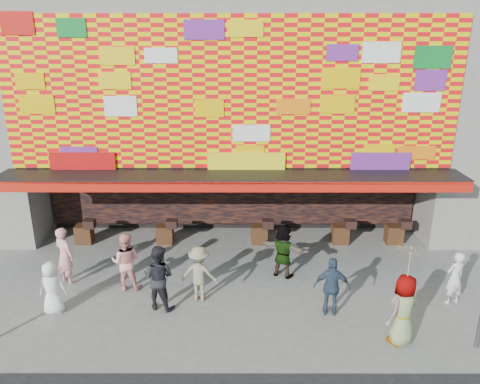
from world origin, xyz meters
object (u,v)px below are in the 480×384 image
Objects in this scene: ped_c at (158,277)px; ped_d at (199,274)px; ped_a at (52,288)px; ped_g at (403,310)px; ped_f at (283,251)px; parasol at (409,265)px; ped_h at (455,278)px; ped_e at (332,287)px; ped_i at (126,262)px; ped_b at (65,255)px.

ped_c reaches higher than ped_d.
ped_g is at bearing 169.06° from ped_a.
ped_g is at bearing 155.80° from ped_f.
ped_d is 5.76m from parasol.
ped_d is at bearing -20.80° from ped_h.
ped_f is (3.66, 1.82, -0.07)m from ped_c.
ped_i is (-5.97, 1.39, 0.05)m from ped_e.
ped_d reaches higher than ped_h.
ped_c is at bearing 54.15° from ped_f.
ped_e reaches higher than ped_d.
ped_f is 1.09× the size of ped_h.
ped_c is 1.11× the size of ped_e.
ped_a is 9.45m from parasol.
ped_c is (2.91, 0.26, 0.18)m from ped_a.
ped_a is 2.18m from ped_i.
ped_d is (1.11, 0.42, -0.12)m from ped_c.
ped_b is 0.97× the size of ped_c.
ped_b is 1.11× the size of ped_d.
ped_d is at bearing -55.38° from ped_g.
ped_e is 0.89× the size of parasol.
ped_d is at bearing -173.21° from ped_a.
ped_i is at bearing 160.60° from parasol.
ped_c is 1.19m from ped_d.
ped_i is (1.75, 1.31, 0.13)m from ped_a.
parasol is (9.25, -1.33, 1.42)m from ped_a.
ped_f reaches higher than ped_e.
ped_e reaches higher than ped_a.
ped_f is at bearing -86.27° from ped_g.
ped_e reaches higher than ped_h.
ped_a is at bearing 18.46° from ped_d.
ped_a is 9.34m from ped_g.
ped_e is 1.98m from ped_g.
parasol is (0.00, -0.00, 1.25)m from ped_g.
parasol is (1.53, -1.26, 1.33)m from ped_e.
ped_f reaches higher than ped_h.
ped_h is at bearing -160.21° from ped_c.
ped_g is 1.17× the size of ped_h.
ped_a is 1.68m from ped_b.
ped_g is 1.25m from parasol.
parasol is at bearing 155.80° from ped_f.
ped_b is 8.12m from ped_e.
ped_c is at bearing 137.92° from ped_i.
ped_d is 0.98× the size of ped_e.
ped_f reaches higher than ped_a.
parasol is at bearing -175.91° from ped_c.
ped_e is 0.97× the size of ped_f.
ped_h is at bearing 175.04° from ped_i.
ped_f is at bearing -144.41° from ped_b.
ped_i is 0.93× the size of parasol.
ped_a is 4.07m from ped_d.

